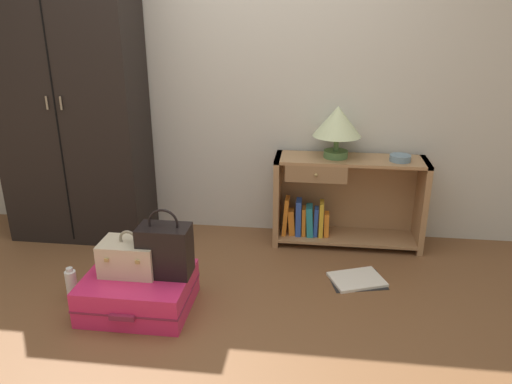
{
  "coord_description": "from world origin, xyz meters",
  "views": [
    {
      "loc": [
        0.63,
        -2.12,
        1.66
      ],
      "look_at": [
        0.26,
        0.81,
        0.55
      ],
      "focal_mm": 34.56,
      "sensor_mm": 36.0,
      "label": 1
    }
  ],
  "objects_px": {
    "wardrobe": "(71,97)",
    "table_lamp": "(337,123)",
    "bookshelf": "(340,201)",
    "open_book_on_floor": "(357,280)",
    "suitcase_large": "(139,292)",
    "bottle": "(72,284)",
    "train_case": "(130,257)",
    "bowl": "(400,158)",
    "handbag": "(165,250)"
  },
  "relations": [
    {
      "from": "bottle",
      "to": "wardrobe",
      "type": "bearing_deg",
      "value": 109.93
    },
    {
      "from": "bookshelf",
      "to": "open_book_on_floor",
      "type": "height_order",
      "value": "bookshelf"
    },
    {
      "from": "bottle",
      "to": "suitcase_large",
      "type": "bearing_deg",
      "value": -5.83
    },
    {
      "from": "bookshelf",
      "to": "open_book_on_floor",
      "type": "relative_size",
      "value": 2.72
    },
    {
      "from": "table_lamp",
      "to": "handbag",
      "type": "distance_m",
      "value": 1.48
    },
    {
      "from": "bookshelf",
      "to": "wardrobe",
      "type": "bearing_deg",
      "value": -177.73
    },
    {
      "from": "bookshelf",
      "to": "table_lamp",
      "type": "xyz_separation_m",
      "value": [
        -0.06,
        -0.01,
        0.58
      ]
    },
    {
      "from": "bottle",
      "to": "bowl",
      "type": "bearing_deg",
      "value": 25.34
    },
    {
      "from": "train_case",
      "to": "bottle",
      "type": "bearing_deg",
      "value": 179.26
    },
    {
      "from": "table_lamp",
      "to": "open_book_on_floor",
      "type": "height_order",
      "value": "table_lamp"
    },
    {
      "from": "bookshelf",
      "to": "bottle",
      "type": "bearing_deg",
      "value": -148.52
    },
    {
      "from": "table_lamp",
      "to": "wardrobe",
      "type": "bearing_deg",
      "value": -177.88
    },
    {
      "from": "bowl",
      "to": "wardrobe",
      "type": "bearing_deg",
      "value": -179.14
    },
    {
      "from": "table_lamp",
      "to": "suitcase_large",
      "type": "distance_m",
      "value": 1.72
    },
    {
      "from": "bookshelf",
      "to": "handbag",
      "type": "relative_size",
      "value": 2.65
    },
    {
      "from": "train_case",
      "to": "handbag",
      "type": "bearing_deg",
      "value": 2.16
    },
    {
      "from": "suitcase_large",
      "to": "bowl",
      "type": "bearing_deg",
      "value": 32.35
    },
    {
      "from": "handbag",
      "to": "bottle",
      "type": "distance_m",
      "value": 0.66
    },
    {
      "from": "wardrobe",
      "to": "handbag",
      "type": "distance_m",
      "value": 1.47
    },
    {
      "from": "bowl",
      "to": "handbag",
      "type": "height_order",
      "value": "bowl"
    },
    {
      "from": "wardrobe",
      "to": "bottle",
      "type": "distance_m",
      "value": 1.37
    },
    {
      "from": "bowl",
      "to": "bottle",
      "type": "height_order",
      "value": "bowl"
    },
    {
      "from": "wardrobe",
      "to": "train_case",
      "type": "distance_m",
      "value": 1.38
    },
    {
      "from": "wardrobe",
      "to": "suitcase_large",
      "type": "distance_m",
      "value": 1.55
    },
    {
      "from": "table_lamp",
      "to": "bottle",
      "type": "bearing_deg",
      "value": -147.81
    },
    {
      "from": "handbag",
      "to": "table_lamp",
      "type": "bearing_deg",
      "value": 45.45
    },
    {
      "from": "table_lamp",
      "to": "open_book_on_floor",
      "type": "distance_m",
      "value": 1.07
    },
    {
      "from": "table_lamp",
      "to": "bottle",
      "type": "relative_size",
      "value": 1.74
    },
    {
      "from": "wardrobe",
      "to": "suitcase_large",
      "type": "height_order",
      "value": "wardrobe"
    },
    {
      "from": "wardrobe",
      "to": "handbag",
      "type": "height_order",
      "value": "wardrobe"
    },
    {
      "from": "train_case",
      "to": "handbag",
      "type": "xyz_separation_m",
      "value": [
        0.21,
        0.01,
        0.05
      ]
    },
    {
      "from": "bookshelf",
      "to": "bowl",
      "type": "height_order",
      "value": "bowl"
    },
    {
      "from": "handbag",
      "to": "suitcase_large",
      "type": "bearing_deg",
      "value": -163.74
    },
    {
      "from": "suitcase_large",
      "to": "train_case",
      "type": "xyz_separation_m",
      "value": [
        -0.05,
        0.04,
        0.21
      ]
    },
    {
      "from": "bowl",
      "to": "train_case",
      "type": "distance_m",
      "value": 1.91
    },
    {
      "from": "table_lamp",
      "to": "bowl",
      "type": "xyz_separation_m",
      "value": [
        0.44,
        -0.03,
        -0.22
      ]
    },
    {
      "from": "train_case",
      "to": "suitcase_large",
      "type": "bearing_deg",
      "value": -39.03
    },
    {
      "from": "train_case",
      "to": "handbag",
      "type": "relative_size",
      "value": 0.8
    },
    {
      "from": "bowl",
      "to": "bottle",
      "type": "relative_size",
      "value": 0.69
    },
    {
      "from": "open_book_on_floor",
      "to": "bookshelf",
      "type": "bearing_deg",
      "value": 100.53
    },
    {
      "from": "train_case",
      "to": "bottle",
      "type": "relative_size",
      "value": 1.55
    },
    {
      "from": "train_case",
      "to": "bowl",
      "type": "bearing_deg",
      "value": 30.54
    },
    {
      "from": "bowl",
      "to": "open_book_on_floor",
      "type": "height_order",
      "value": "bowl"
    },
    {
      "from": "train_case",
      "to": "handbag",
      "type": "distance_m",
      "value": 0.22
    },
    {
      "from": "table_lamp",
      "to": "suitcase_large",
      "type": "bearing_deg",
      "value": -137.65
    },
    {
      "from": "bookshelf",
      "to": "open_book_on_floor",
      "type": "bearing_deg",
      "value": -79.47
    },
    {
      "from": "bookshelf",
      "to": "table_lamp",
      "type": "height_order",
      "value": "table_lamp"
    },
    {
      "from": "table_lamp",
      "to": "bowl",
      "type": "bearing_deg",
      "value": -4.51
    },
    {
      "from": "suitcase_large",
      "to": "bottle",
      "type": "distance_m",
      "value": 0.44
    },
    {
      "from": "wardrobe",
      "to": "table_lamp",
      "type": "distance_m",
      "value": 1.9
    }
  ]
}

